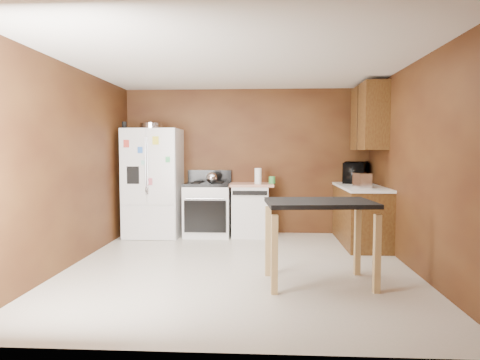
# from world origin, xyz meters

# --- Properties ---
(floor) EXTENTS (4.50, 4.50, 0.00)m
(floor) POSITION_xyz_m (0.00, 0.00, 0.00)
(floor) COLOR beige
(floor) RESTS_ON ground
(ceiling) EXTENTS (4.50, 4.50, 0.00)m
(ceiling) POSITION_xyz_m (0.00, 0.00, 2.50)
(ceiling) COLOR white
(ceiling) RESTS_ON ground
(wall_back) EXTENTS (4.20, 0.00, 4.20)m
(wall_back) POSITION_xyz_m (0.00, 2.25, 1.25)
(wall_back) COLOR #573417
(wall_back) RESTS_ON ground
(wall_front) EXTENTS (4.20, 0.00, 4.20)m
(wall_front) POSITION_xyz_m (0.00, -2.25, 1.25)
(wall_front) COLOR #573417
(wall_front) RESTS_ON ground
(wall_left) EXTENTS (0.00, 4.50, 4.50)m
(wall_left) POSITION_xyz_m (-2.10, 0.00, 1.25)
(wall_left) COLOR #573417
(wall_left) RESTS_ON ground
(wall_right) EXTENTS (0.00, 4.50, 4.50)m
(wall_right) POSITION_xyz_m (2.10, 0.00, 1.25)
(wall_right) COLOR #573417
(wall_right) RESTS_ON ground
(roasting_pan) EXTENTS (0.39, 0.39, 0.10)m
(roasting_pan) POSITION_xyz_m (-1.58, 1.92, 1.85)
(roasting_pan) COLOR silver
(roasting_pan) RESTS_ON refrigerator
(pen_cup) EXTENTS (0.08, 0.08, 0.11)m
(pen_cup) POSITION_xyz_m (-1.99, 1.73, 1.86)
(pen_cup) COLOR black
(pen_cup) RESTS_ON refrigerator
(kettle) EXTENTS (0.18, 0.18, 0.18)m
(kettle) POSITION_xyz_m (-0.55, 1.78, 0.99)
(kettle) COLOR silver
(kettle) RESTS_ON gas_range
(paper_towel) EXTENTS (0.14, 0.14, 0.26)m
(paper_towel) POSITION_xyz_m (0.21, 1.82, 1.02)
(paper_towel) COLOR white
(paper_towel) RESTS_ON dishwasher
(green_canister) EXTENTS (0.11, 0.11, 0.12)m
(green_canister) POSITION_xyz_m (0.44, 1.97, 0.95)
(green_canister) COLOR green
(green_canister) RESTS_ON dishwasher
(toaster) EXTENTS (0.23, 0.32, 0.21)m
(toaster) POSITION_xyz_m (1.74, 1.13, 1.01)
(toaster) COLOR silver
(toaster) RESTS_ON right_cabinets
(microwave) EXTENTS (0.60, 0.69, 0.32)m
(microwave) POSITION_xyz_m (1.84, 2.05, 1.06)
(microwave) COLOR black
(microwave) RESTS_ON right_cabinets
(refrigerator) EXTENTS (0.90, 0.80, 1.80)m
(refrigerator) POSITION_xyz_m (-1.55, 1.86, 0.90)
(refrigerator) COLOR white
(refrigerator) RESTS_ON ground
(gas_range) EXTENTS (0.76, 0.68, 1.10)m
(gas_range) POSITION_xyz_m (-0.64, 1.92, 0.46)
(gas_range) COLOR white
(gas_range) RESTS_ON ground
(dishwasher) EXTENTS (0.78, 0.63, 0.89)m
(dishwasher) POSITION_xyz_m (0.08, 1.95, 0.45)
(dishwasher) COLOR white
(dishwasher) RESTS_ON ground
(right_cabinets) EXTENTS (0.63, 1.58, 2.45)m
(right_cabinets) POSITION_xyz_m (1.84, 1.48, 0.91)
(right_cabinets) COLOR brown
(right_cabinets) RESTS_ON ground
(island) EXTENTS (1.19, 0.85, 0.91)m
(island) POSITION_xyz_m (0.90, -0.60, 0.76)
(island) COLOR black
(island) RESTS_ON ground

